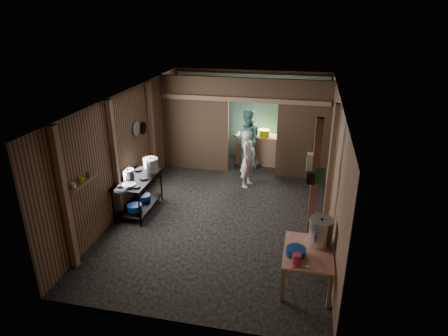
% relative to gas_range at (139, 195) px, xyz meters
% --- Properties ---
extents(floor, '(4.50, 7.00, 0.00)m').
position_rel_gas_range_xyz_m(floor, '(1.88, 0.48, -0.40)').
color(floor, black).
rests_on(floor, ground).
extents(ceiling, '(4.50, 7.00, 0.00)m').
position_rel_gas_range_xyz_m(ceiling, '(1.88, 0.48, 2.20)').
color(ceiling, black).
rests_on(ceiling, ground).
extents(wall_back, '(4.50, 0.00, 2.60)m').
position_rel_gas_range_xyz_m(wall_back, '(1.88, 3.98, 0.90)').
color(wall_back, brown).
rests_on(wall_back, ground).
extents(wall_front, '(4.50, 0.00, 2.60)m').
position_rel_gas_range_xyz_m(wall_front, '(1.88, -3.02, 0.90)').
color(wall_front, brown).
rests_on(wall_front, ground).
extents(wall_left, '(0.00, 7.00, 2.60)m').
position_rel_gas_range_xyz_m(wall_left, '(-0.37, 0.48, 0.90)').
color(wall_left, brown).
rests_on(wall_left, ground).
extents(wall_right, '(0.00, 7.00, 2.60)m').
position_rel_gas_range_xyz_m(wall_right, '(4.13, 0.48, 0.90)').
color(wall_right, brown).
rests_on(wall_right, ground).
extents(partition_left, '(1.85, 0.10, 2.60)m').
position_rel_gas_range_xyz_m(partition_left, '(0.55, 2.68, 0.90)').
color(partition_left, '#4B3520').
rests_on(partition_left, floor).
extents(partition_right, '(1.35, 0.10, 2.60)m').
position_rel_gas_range_xyz_m(partition_right, '(3.46, 2.68, 0.90)').
color(partition_right, '#4B3520').
rests_on(partition_right, floor).
extents(partition_header, '(1.30, 0.10, 0.60)m').
position_rel_gas_range_xyz_m(partition_header, '(2.13, 2.68, 1.90)').
color(partition_header, '#4B3520').
rests_on(partition_header, wall_back).
extents(turquoise_panel, '(4.40, 0.06, 2.50)m').
position_rel_gas_range_xyz_m(turquoise_panel, '(1.88, 3.92, 0.85)').
color(turquoise_panel, '#69B2AA').
rests_on(turquoise_panel, wall_back).
extents(back_counter, '(1.20, 0.50, 0.85)m').
position_rel_gas_range_xyz_m(back_counter, '(2.18, 3.43, 0.02)').
color(back_counter, '#926E54').
rests_on(back_counter, floor).
extents(wall_clock, '(0.20, 0.03, 0.20)m').
position_rel_gas_range_xyz_m(wall_clock, '(2.13, 3.88, 1.50)').
color(wall_clock, silver).
rests_on(wall_clock, wall_back).
extents(post_left_a, '(0.10, 0.12, 2.60)m').
position_rel_gas_range_xyz_m(post_left_a, '(-0.30, -2.12, 0.90)').
color(post_left_a, '#926E54').
rests_on(post_left_a, floor).
extents(post_left_b, '(0.10, 0.12, 2.60)m').
position_rel_gas_range_xyz_m(post_left_b, '(-0.30, -0.32, 0.90)').
color(post_left_b, '#926E54').
rests_on(post_left_b, floor).
extents(post_left_c, '(0.10, 0.12, 2.60)m').
position_rel_gas_range_xyz_m(post_left_c, '(-0.30, 1.68, 0.90)').
color(post_left_c, '#926E54').
rests_on(post_left_c, floor).
extents(post_right, '(0.10, 0.12, 2.60)m').
position_rel_gas_range_xyz_m(post_right, '(4.06, 0.28, 0.90)').
color(post_right, '#926E54').
rests_on(post_right, floor).
extents(post_free, '(0.12, 0.12, 2.60)m').
position_rel_gas_range_xyz_m(post_free, '(3.73, -0.82, 0.90)').
color(post_free, '#926E54').
rests_on(post_free, floor).
extents(cross_beam, '(4.40, 0.12, 0.12)m').
position_rel_gas_range_xyz_m(cross_beam, '(1.88, 2.63, 1.65)').
color(cross_beam, '#926E54').
rests_on(cross_beam, wall_left).
extents(pan_lid_big, '(0.03, 0.34, 0.34)m').
position_rel_gas_range_xyz_m(pan_lid_big, '(-0.33, 0.88, 1.25)').
color(pan_lid_big, '#959596').
rests_on(pan_lid_big, wall_left).
extents(pan_lid_small, '(0.03, 0.30, 0.30)m').
position_rel_gas_range_xyz_m(pan_lid_small, '(-0.33, 1.28, 1.15)').
color(pan_lid_small, black).
rests_on(pan_lid_small, wall_left).
extents(wall_shelf, '(0.14, 0.80, 0.03)m').
position_rel_gas_range_xyz_m(wall_shelf, '(-0.27, -1.62, 1.00)').
color(wall_shelf, '#926E54').
rests_on(wall_shelf, wall_left).
extents(jar_white, '(0.07, 0.07, 0.10)m').
position_rel_gas_range_xyz_m(jar_white, '(-0.27, -1.87, 1.06)').
color(jar_white, silver).
rests_on(jar_white, wall_shelf).
extents(jar_yellow, '(0.08, 0.08, 0.10)m').
position_rel_gas_range_xyz_m(jar_yellow, '(-0.27, -1.62, 1.06)').
color(jar_yellow, '#B5BF00').
rests_on(jar_yellow, wall_shelf).
extents(jar_green, '(0.06, 0.06, 0.10)m').
position_rel_gas_range_xyz_m(jar_green, '(-0.27, -1.40, 1.06)').
color(jar_green, '#1C4D1F').
rests_on(jar_green, wall_shelf).
extents(bag_white, '(0.22, 0.15, 0.32)m').
position_rel_gas_range_xyz_m(bag_white, '(3.68, -0.74, 1.38)').
color(bag_white, silver).
rests_on(bag_white, post_free).
extents(bag_green, '(0.16, 0.12, 0.24)m').
position_rel_gas_range_xyz_m(bag_green, '(3.80, -0.88, 1.20)').
color(bag_green, '#1C4D1F').
rests_on(bag_green, post_free).
extents(bag_black, '(0.14, 0.10, 0.20)m').
position_rel_gas_range_xyz_m(bag_black, '(3.66, -0.90, 1.15)').
color(bag_black, black).
rests_on(bag_black, post_free).
extents(gas_range, '(0.70, 1.37, 0.81)m').
position_rel_gas_range_xyz_m(gas_range, '(0.00, 0.00, 0.00)').
color(gas_range, black).
rests_on(gas_range, floor).
extents(prep_table, '(0.79, 1.08, 0.64)m').
position_rel_gas_range_xyz_m(prep_table, '(3.71, -1.74, -0.08)').
color(prep_table, tan).
rests_on(prep_table, floor).
extents(stove_pot_large, '(0.43, 0.43, 0.34)m').
position_rel_gas_range_xyz_m(stove_pot_large, '(0.17, 0.40, 0.56)').
color(stove_pot_large, silver).
rests_on(stove_pot_large, gas_range).
extents(stove_pot_med, '(0.35, 0.35, 0.24)m').
position_rel_gas_range_xyz_m(stove_pot_med, '(-0.17, -0.07, 0.50)').
color(stove_pot_med, silver).
rests_on(stove_pot_med, gas_range).
extents(frying_pan, '(0.33, 0.53, 0.07)m').
position_rel_gas_range_xyz_m(frying_pan, '(0.00, -0.40, 0.43)').
color(frying_pan, '#959596').
rests_on(frying_pan, gas_range).
extents(blue_tub_front, '(0.32, 0.32, 0.13)m').
position_rel_gas_range_xyz_m(blue_tub_front, '(0.00, -0.26, -0.18)').
color(blue_tub_front, navy).
rests_on(blue_tub_front, gas_range).
extents(blue_tub_back, '(0.29, 0.29, 0.12)m').
position_rel_gas_range_xyz_m(blue_tub_back, '(0.00, 0.26, -0.19)').
color(blue_tub_back, navy).
rests_on(blue_tub_back, gas_range).
extents(stock_pot, '(0.45, 0.45, 0.47)m').
position_rel_gas_range_xyz_m(stock_pot, '(3.89, -1.48, 0.45)').
color(stock_pot, silver).
rests_on(stock_pot, prep_table).
extents(wash_basin, '(0.40, 0.40, 0.12)m').
position_rel_gas_range_xyz_m(wash_basin, '(3.52, -1.88, 0.29)').
color(wash_basin, navy).
rests_on(wash_basin, prep_table).
extents(pink_bucket, '(0.17, 0.17, 0.16)m').
position_rel_gas_range_xyz_m(pink_bucket, '(3.53, -2.11, 0.32)').
color(pink_bucket, '#B33048').
rests_on(pink_bucket, prep_table).
extents(knife, '(0.30, 0.12, 0.01)m').
position_rel_gas_range_xyz_m(knife, '(3.60, -2.19, 0.24)').
color(knife, silver).
rests_on(knife, prep_table).
extents(yellow_tub, '(0.32, 0.32, 0.18)m').
position_rel_gas_range_xyz_m(yellow_tub, '(2.36, 3.43, 0.54)').
color(yellow_tub, '#B5BF00').
rests_on(yellow_tub, back_counter).
extents(red_cup, '(0.12, 0.12, 0.13)m').
position_rel_gas_range_xyz_m(red_cup, '(1.94, 3.43, 0.51)').
color(red_cup, '#B23353').
rests_on(red_cup, back_counter).
extents(cook, '(0.48, 0.61, 1.47)m').
position_rel_gas_range_xyz_m(cook, '(2.16, 1.84, 0.33)').
color(cook, silver).
rests_on(cook, floor).
extents(worker_back, '(0.88, 0.72, 1.66)m').
position_rel_gas_range_xyz_m(worker_back, '(1.92, 3.15, 0.42)').
color(worker_back, '#559C93').
rests_on(worker_back, floor).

